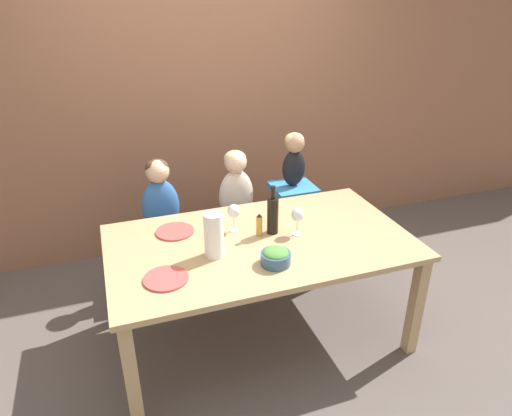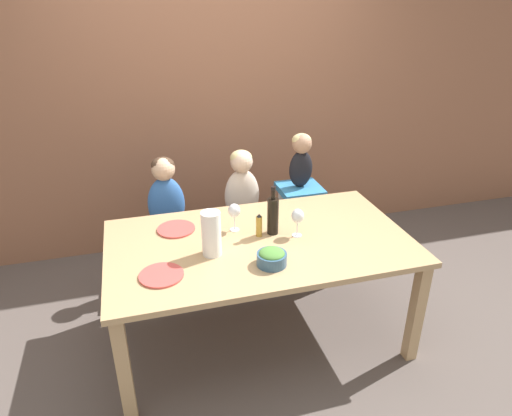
# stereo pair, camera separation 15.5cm
# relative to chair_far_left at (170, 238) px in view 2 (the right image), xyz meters

# --- Properties ---
(ground_plane) EXTENTS (14.00, 14.00, 0.00)m
(ground_plane) POSITION_rel_chair_far_left_xyz_m (0.48, -0.78, -0.39)
(ground_plane) COLOR #564C47
(wall_back) EXTENTS (10.00, 0.06, 2.70)m
(wall_back) POSITION_rel_chair_far_left_xyz_m (0.48, 0.63, 0.96)
(wall_back) COLOR #8E5B42
(wall_back) RESTS_ON ground_plane
(dining_table) EXTENTS (1.82, 1.04, 0.73)m
(dining_table) POSITION_rel_chair_far_left_xyz_m (0.48, -0.78, 0.26)
(dining_table) COLOR tan
(dining_table) RESTS_ON ground_plane
(chair_far_left) EXTENTS (0.39, 0.38, 0.46)m
(chair_far_left) POSITION_rel_chair_far_left_xyz_m (0.00, 0.00, 0.00)
(chair_far_left) COLOR silver
(chair_far_left) RESTS_ON ground_plane
(chair_far_center) EXTENTS (0.39, 0.38, 0.46)m
(chair_far_center) POSITION_rel_chair_far_left_xyz_m (0.57, 0.00, 0.00)
(chair_far_center) COLOR silver
(chair_far_center) RESTS_ON ground_plane
(chair_right_highchair) EXTENTS (0.33, 0.32, 0.69)m
(chair_right_highchair) POSITION_rel_chair_far_left_xyz_m (1.04, -0.00, 0.15)
(chair_right_highchair) COLOR silver
(chair_right_highchair) RESTS_ON ground_plane
(person_child_left) EXTENTS (0.27, 0.17, 0.57)m
(person_child_left) POSITION_rel_chair_far_left_xyz_m (0.00, 0.00, 0.38)
(person_child_left) COLOR #3366B2
(person_child_left) RESTS_ON chair_far_left
(person_child_center) EXTENTS (0.27, 0.17, 0.57)m
(person_child_center) POSITION_rel_chair_far_left_xyz_m (0.57, 0.00, 0.38)
(person_child_center) COLOR beige
(person_child_center) RESTS_ON chair_far_center
(person_baby_right) EXTENTS (0.19, 0.16, 0.43)m
(person_baby_right) POSITION_rel_chair_far_left_xyz_m (1.04, 0.00, 0.56)
(person_baby_right) COLOR black
(person_baby_right) RESTS_ON chair_right_highchair
(wine_bottle) EXTENTS (0.07, 0.07, 0.31)m
(wine_bottle) POSITION_rel_chair_far_left_xyz_m (0.59, -0.71, 0.47)
(wine_bottle) COLOR black
(wine_bottle) RESTS_ON dining_table
(paper_towel_roll) EXTENTS (0.11, 0.11, 0.27)m
(paper_towel_roll) POSITION_rel_chair_far_left_xyz_m (0.18, -0.86, 0.47)
(paper_towel_roll) COLOR white
(paper_towel_roll) RESTS_ON dining_table
(wine_glass_near) EXTENTS (0.08, 0.08, 0.18)m
(wine_glass_near) POSITION_rel_chair_far_left_xyz_m (0.72, -0.79, 0.47)
(wine_glass_near) COLOR white
(wine_glass_near) RESTS_ON dining_table
(wine_glass_far) EXTENTS (0.08, 0.08, 0.18)m
(wine_glass_far) POSITION_rel_chair_far_left_xyz_m (0.37, -0.61, 0.47)
(wine_glass_far) COLOR white
(wine_glass_far) RESTS_ON dining_table
(salad_bowl_large) EXTENTS (0.17, 0.17, 0.09)m
(salad_bowl_large) POSITION_rel_chair_far_left_xyz_m (0.47, -1.06, 0.39)
(salad_bowl_large) COLOR #335675
(salad_bowl_large) RESTS_ON dining_table
(dinner_plate_front_left) EXTENTS (0.24, 0.24, 0.01)m
(dinner_plate_front_left) POSITION_rel_chair_far_left_xyz_m (-0.12, -1.01, 0.35)
(dinner_plate_front_left) COLOR #D14C47
(dinner_plate_front_left) RESTS_ON dining_table
(dinner_plate_back_left) EXTENTS (0.24, 0.24, 0.01)m
(dinner_plate_back_left) POSITION_rel_chair_far_left_xyz_m (0.01, -0.51, 0.35)
(dinner_plate_back_left) COLOR #D14C47
(dinner_plate_back_left) RESTS_ON dining_table
(condiment_bottle_hot_sauce) EXTENTS (0.04, 0.04, 0.15)m
(condiment_bottle_hot_sauce) POSITION_rel_chair_far_left_xyz_m (0.50, -0.73, 0.41)
(condiment_bottle_hot_sauce) COLOR #BC8E33
(condiment_bottle_hot_sauce) RESTS_ON dining_table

